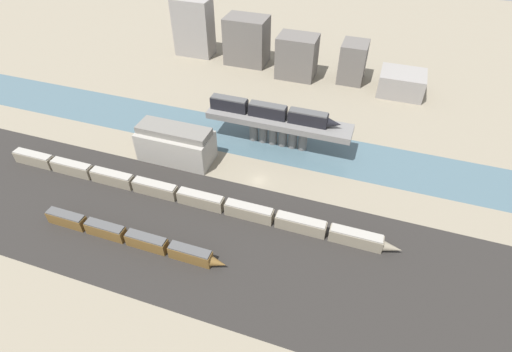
% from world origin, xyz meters
% --- Properties ---
extents(ground_plane, '(400.00, 400.00, 0.00)m').
position_xyz_m(ground_plane, '(0.00, 0.00, 0.00)').
color(ground_plane, gray).
extents(railbed_yard, '(280.00, 42.00, 0.01)m').
position_xyz_m(railbed_yard, '(0.00, -24.00, 0.00)').
color(railbed_yard, '#282623').
rests_on(railbed_yard, ground).
extents(river_water, '(320.00, 19.39, 0.01)m').
position_xyz_m(river_water, '(0.00, 18.88, 0.00)').
color(river_water, '#47606B').
rests_on(river_water, ground).
extents(bridge, '(45.16, 8.46, 9.53)m').
position_xyz_m(bridge, '(0.00, 18.88, 7.09)').
color(bridge, slate).
rests_on(bridge, ground).
extents(train_on_bridge, '(41.00, 3.17, 4.17)m').
position_xyz_m(train_on_bridge, '(-2.17, 18.88, 11.57)').
color(train_on_bridge, black).
rests_on(train_on_bridge, bridge).
extents(train_yard_near, '(48.50, 2.68, 3.71)m').
position_xyz_m(train_yard_near, '(-22.20, -31.51, 1.82)').
color(train_yard_near, brown).
rests_on(train_yard_near, ground).
extents(train_yard_mid, '(112.64, 2.85, 3.87)m').
position_xyz_m(train_yard_mid, '(-16.87, -14.33, 1.91)').
color(train_yard_mid, gray).
rests_on(train_yard_mid, ground).
extents(warehouse_building, '(22.23, 10.23, 11.05)m').
position_xyz_m(warehouse_building, '(-26.89, 2.04, 5.25)').
color(warehouse_building, '#9E998E').
rests_on(warehouse_building, ground).
extents(city_block_far_left, '(16.22, 8.95, 23.92)m').
position_xyz_m(city_block_far_left, '(-54.13, 72.80, 11.96)').
color(city_block_far_left, gray).
rests_on(city_block_far_left, ground).
extents(city_block_left, '(17.31, 11.91, 19.31)m').
position_xyz_m(city_block_left, '(-29.51, 72.06, 9.65)').
color(city_block_left, '#605B56').
rests_on(city_block_left, ground).
extents(city_block_center, '(15.20, 11.31, 16.62)m').
position_xyz_m(city_block_center, '(-6.34, 66.40, 8.31)').
color(city_block_center, '#605B56').
rests_on(city_block_center, ground).
extents(city_block_right, '(9.73, 11.58, 15.39)m').
position_xyz_m(city_block_right, '(15.32, 69.97, 7.69)').
color(city_block_right, '#605B56').
rests_on(city_block_right, ground).
extents(city_block_far_right, '(16.45, 13.59, 8.45)m').
position_xyz_m(city_block_far_right, '(34.77, 65.34, 4.22)').
color(city_block_far_right, gray).
rests_on(city_block_far_right, ground).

